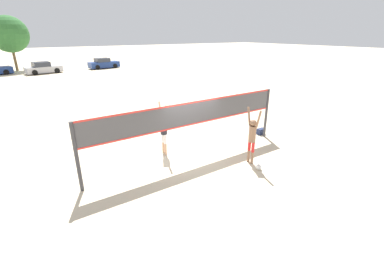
% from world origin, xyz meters
% --- Properties ---
extents(ground_plane, '(200.00, 200.00, 0.00)m').
position_xyz_m(ground_plane, '(0.00, 0.00, 0.00)').
color(ground_plane, beige).
extents(volleyball_net, '(8.91, 0.12, 2.43)m').
position_xyz_m(volleyball_net, '(0.00, 0.00, 1.75)').
color(volleyball_net, '#38383D').
rests_on(volleyball_net, ground_plane).
extents(player_spiker, '(0.28, 0.72, 2.27)m').
position_xyz_m(player_spiker, '(1.73, -1.65, 1.21)').
color(player_spiker, '#8C664C').
rests_on(player_spiker, ground_plane).
extents(player_blocker, '(0.28, 0.72, 2.28)m').
position_xyz_m(player_blocker, '(-0.79, 0.97, 1.21)').
color(player_blocker, tan).
rests_on(player_blocker, ground_plane).
extents(volleyball, '(0.22, 0.22, 0.22)m').
position_xyz_m(volleyball, '(1.60, -2.26, 0.11)').
color(volleyball, white).
rests_on(volleyball, ground_plane).
extents(gear_bag, '(0.41, 0.25, 0.30)m').
position_xyz_m(gear_bag, '(4.47, 0.29, 0.15)').
color(gear_bag, navy).
rests_on(gear_bag, ground_plane).
extents(parked_car_near, '(4.40, 2.29, 1.47)m').
position_xyz_m(parked_car_near, '(4.98, 31.52, 0.66)').
color(parked_car_near, navy).
rests_on(parked_car_near, ground_plane).
extents(parked_car_mid, '(4.45, 2.56, 1.47)m').
position_xyz_m(parked_car_mid, '(-2.98, 30.57, 0.65)').
color(parked_car_mid, '#B7B7BC').
rests_on(parked_car_mid, ground_plane).
extents(tree_left_cluster, '(4.75, 4.75, 7.15)m').
position_xyz_m(tree_left_cluster, '(-5.85, 35.61, 4.76)').
color(tree_left_cluster, brown).
rests_on(tree_left_cluster, ground_plane).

